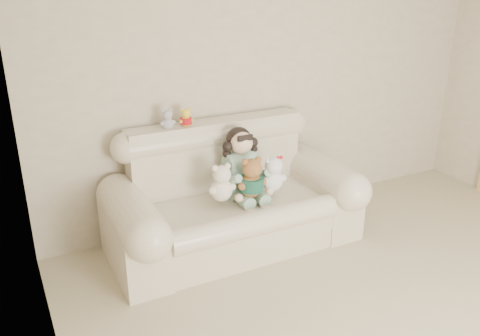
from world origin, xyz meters
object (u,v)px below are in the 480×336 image
at_px(brown_teddy, 252,174).
at_px(white_cat, 273,170).
at_px(cream_teddy, 221,179).
at_px(sofa, 235,190).
at_px(seated_child, 241,162).

height_order(brown_teddy, white_cat, brown_teddy).
height_order(brown_teddy, cream_teddy, brown_teddy).
distance_m(sofa, white_cat, 0.36).
height_order(white_cat, cream_teddy, same).
xyz_separation_m(brown_teddy, white_cat, (0.21, 0.02, -0.02)).
height_order(sofa, white_cat, sofa).
relative_size(brown_teddy, cream_teddy, 1.09).
bearing_deg(brown_teddy, cream_teddy, 151.14).
xyz_separation_m(sofa, cream_teddy, (-0.16, -0.10, 0.17)).
xyz_separation_m(white_cat, cream_teddy, (-0.46, 0.03, 0.00)).
xyz_separation_m(brown_teddy, cream_teddy, (-0.25, 0.05, -0.02)).
distance_m(seated_child, brown_teddy, 0.23).
relative_size(sofa, brown_teddy, 5.24).
height_order(sofa, seated_child, sofa).
distance_m(brown_teddy, cream_teddy, 0.25).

